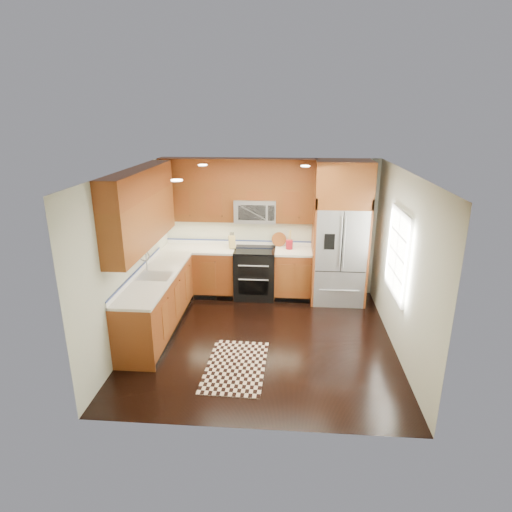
# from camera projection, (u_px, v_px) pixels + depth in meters

# --- Properties ---
(ground) EXTENTS (4.00, 4.00, 0.00)m
(ground) POSITION_uv_depth(u_px,v_px,m) (262.00, 340.00, 6.68)
(ground) COLOR black
(ground) RESTS_ON ground
(wall_back) EXTENTS (4.00, 0.02, 2.60)m
(wall_back) POSITION_uv_depth(u_px,v_px,m) (269.00, 227.00, 8.16)
(wall_back) COLOR beige
(wall_back) RESTS_ON ground
(wall_left) EXTENTS (0.02, 4.00, 2.60)m
(wall_left) POSITION_uv_depth(u_px,v_px,m) (130.00, 258.00, 6.42)
(wall_left) COLOR beige
(wall_left) RESTS_ON ground
(wall_right) EXTENTS (0.02, 4.00, 2.60)m
(wall_right) POSITION_uv_depth(u_px,v_px,m) (402.00, 265.00, 6.12)
(wall_right) COLOR beige
(wall_right) RESTS_ON ground
(window) EXTENTS (0.04, 1.10, 1.30)m
(window) POSITION_uv_depth(u_px,v_px,m) (398.00, 254.00, 6.28)
(window) COLOR white
(window) RESTS_ON ground
(base_cabinets) EXTENTS (2.85, 3.00, 0.90)m
(base_cabinets) POSITION_uv_depth(u_px,v_px,m) (196.00, 288.00, 7.48)
(base_cabinets) COLOR brown
(base_cabinets) RESTS_ON ground
(countertop) EXTENTS (2.86, 3.01, 0.04)m
(countertop) POSITION_uv_depth(u_px,v_px,m) (204.00, 261.00, 7.43)
(countertop) COLOR white
(countertop) RESTS_ON base_cabinets
(upper_cabinets) EXTENTS (2.85, 3.00, 1.15)m
(upper_cabinets) POSITION_uv_depth(u_px,v_px,m) (198.00, 197.00, 7.15)
(upper_cabinets) COLOR brown
(upper_cabinets) RESTS_ON ground
(range) EXTENTS (0.76, 0.67, 0.95)m
(range) POSITION_uv_depth(u_px,v_px,m) (255.00, 273.00, 8.13)
(range) COLOR black
(range) RESTS_ON ground
(microwave) EXTENTS (0.76, 0.40, 0.42)m
(microwave) POSITION_uv_depth(u_px,v_px,m) (255.00, 210.00, 7.87)
(microwave) COLOR #B2B2B7
(microwave) RESTS_ON ground
(refrigerator) EXTENTS (0.98, 0.75, 2.60)m
(refrigerator) POSITION_uv_depth(u_px,v_px,m) (340.00, 233.00, 7.71)
(refrigerator) COLOR #B2B2B7
(refrigerator) RESTS_ON ground
(sink_faucet) EXTENTS (0.54, 0.44, 0.37)m
(sink_faucet) POSITION_uv_depth(u_px,v_px,m) (153.00, 272.00, 6.71)
(sink_faucet) COLOR #B2B2B7
(sink_faucet) RESTS_ON countertop
(rug) EXTENTS (0.86, 1.38, 0.01)m
(rug) POSITION_uv_depth(u_px,v_px,m) (236.00, 366.00, 5.97)
(rug) COLOR black
(rug) RESTS_ON ground
(knife_block) EXTENTS (0.15, 0.18, 0.31)m
(knife_block) POSITION_uv_depth(u_px,v_px,m) (232.00, 242.00, 8.04)
(knife_block) COLOR tan
(knife_block) RESTS_ON countertop
(utensil_crock) EXTENTS (0.17, 0.17, 0.37)m
(utensil_crock) POSITION_uv_depth(u_px,v_px,m) (289.00, 242.00, 7.99)
(utensil_crock) COLOR maroon
(utensil_crock) RESTS_ON countertop
(cutting_board) EXTENTS (0.29, 0.29, 0.02)m
(cutting_board) POSITION_uv_depth(u_px,v_px,m) (279.00, 246.00, 8.20)
(cutting_board) COLOR brown
(cutting_board) RESTS_ON countertop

